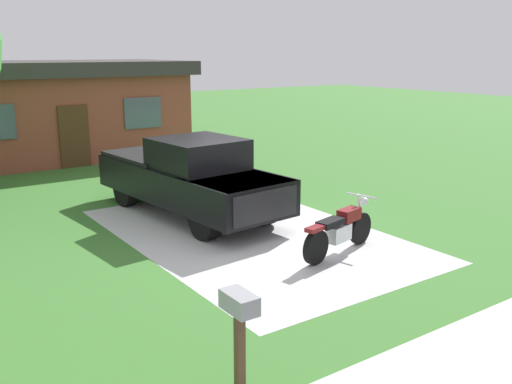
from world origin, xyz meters
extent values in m
plane|color=#396F2D|center=(0.00, 0.00, 0.00)|extent=(80.00, 80.00, 0.00)
cube|color=#BBBBBB|center=(0.00, 0.00, 0.00)|extent=(4.89, 7.65, 0.01)
cube|color=beige|center=(0.00, -6.00, 0.00)|extent=(36.00, 1.80, 0.01)
cylinder|color=black|center=(1.51, -1.78, 0.33)|extent=(0.67, 0.27, 0.66)
cylinder|color=black|center=(0.01, -2.15, 0.33)|extent=(0.67, 0.27, 0.66)
cube|color=silver|center=(0.73, -1.97, 0.42)|extent=(0.61, 0.38, 0.32)
cube|color=maroon|center=(1.07, -1.89, 0.72)|extent=(0.57, 0.38, 0.24)
cube|color=black|center=(0.44, -2.04, 0.70)|extent=(0.65, 0.41, 0.12)
cube|color=maroon|center=(0.01, -2.15, 0.70)|extent=(0.51, 0.31, 0.08)
cylinder|color=silver|center=(1.51, -1.78, 0.70)|extent=(0.34, 0.14, 0.77)
cylinder|color=silver|center=(1.51, -1.78, 1.02)|extent=(0.20, 0.69, 0.04)
sphere|color=silver|center=(1.63, -1.76, 0.88)|extent=(0.16, 0.16, 0.16)
cylinder|color=black|center=(0.65, 0.42, 0.42)|extent=(0.38, 0.86, 0.84)
cylinder|color=black|center=(-0.99, 0.26, 0.42)|extent=(0.38, 0.86, 0.84)
cylinder|color=black|center=(0.32, 3.90, 0.42)|extent=(0.38, 0.86, 0.84)
cylinder|color=black|center=(-1.31, 3.75, 0.42)|extent=(0.38, 0.86, 0.84)
cube|color=black|center=(-0.34, 2.13, 0.80)|extent=(2.51, 5.76, 0.80)
cube|color=black|center=(-0.17, 0.29, 1.10)|extent=(2.07, 2.07, 0.20)
cube|color=black|center=(-0.30, 1.73, 1.55)|extent=(1.97, 2.06, 0.70)
cube|color=#3F4C56|center=(-0.23, 0.94, 1.45)|extent=(1.71, 0.32, 0.60)
cube|color=black|center=(-0.48, 3.67, 1.05)|extent=(2.12, 2.57, 0.50)
cube|color=black|center=(-0.08, -0.64, 0.80)|extent=(1.70, 0.26, 0.64)
cube|color=#4C3823|center=(-3.40, -4.79, 0.55)|extent=(0.10, 0.10, 1.10)
cube|color=gray|center=(-3.40, -4.79, 1.15)|extent=(0.26, 0.48, 0.22)
cube|color=brown|center=(-0.81, 11.95, 1.50)|extent=(9.00, 5.00, 3.00)
cube|color=#383333|center=(-0.81, 11.95, 3.25)|extent=(9.60, 5.60, 0.50)
cube|color=#4C2D19|center=(-0.81, 9.42, 1.05)|extent=(1.00, 0.08, 2.10)
cube|color=#4C5966|center=(1.71, 9.42, 1.70)|extent=(1.40, 0.06, 1.10)
camera|label=1|loc=(-6.55, -9.66, 3.87)|focal=39.63mm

